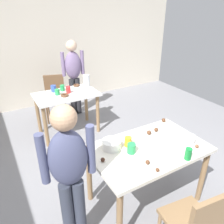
# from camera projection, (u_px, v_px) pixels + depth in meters

# --- Properties ---
(ground_plane) EXTENTS (6.40, 6.40, 0.00)m
(ground_plane) POSITION_uv_depth(u_px,v_px,m) (131.00, 187.00, 2.84)
(ground_plane) COLOR gray
(wall_back) EXTENTS (6.40, 0.10, 2.60)m
(wall_back) POSITION_uv_depth(u_px,v_px,m) (48.00, 45.00, 4.75)
(wall_back) COLOR beige
(wall_back) RESTS_ON ground_plane
(dining_table_near) EXTENTS (1.23, 0.77, 0.75)m
(dining_table_near) POSITION_uv_depth(u_px,v_px,m) (148.00, 155.00, 2.39)
(dining_table_near) COLOR silver
(dining_table_near) RESTS_ON ground_plane
(dining_table_far) EXTENTS (1.04, 0.62, 0.75)m
(dining_table_far) POSITION_uv_depth(u_px,v_px,m) (67.00, 100.00, 3.79)
(dining_table_far) COLOR white
(dining_table_far) RESTS_ON ground_plane
(chair_near_table) EXTENTS (0.45, 0.45, 0.87)m
(chair_near_table) POSITION_uv_depth(u_px,v_px,m) (196.00, 222.00, 1.83)
(chair_near_table) COLOR olive
(chair_near_table) RESTS_ON ground_plane
(chair_far_table) EXTENTS (0.51, 0.51, 0.87)m
(chair_far_table) POSITION_uv_depth(u_px,v_px,m) (55.00, 95.00, 4.35)
(chair_far_table) COLOR brown
(chair_far_table) RESTS_ON ground_plane
(person_girl_near) EXTENTS (0.46, 0.26, 1.48)m
(person_girl_near) POSITION_uv_depth(u_px,v_px,m) (69.00, 171.00, 1.82)
(person_girl_near) COLOR #383D4C
(person_girl_near) RESTS_ON ground_plane
(person_adult_far) EXTENTS (0.45, 0.23, 1.51)m
(person_adult_far) POSITION_uv_depth(u_px,v_px,m) (74.00, 72.00, 4.35)
(person_adult_far) COLOR #28282D
(person_adult_far) RESTS_ON ground_plane
(mixing_bowl) EXTENTS (0.20, 0.20, 0.09)m
(mixing_bowl) POSITION_uv_depth(u_px,v_px,m) (112.00, 144.00, 2.32)
(mixing_bowl) COLOR white
(mixing_bowl) RESTS_ON dining_table_near
(soda_can) EXTENTS (0.07, 0.07, 0.12)m
(soda_can) POSITION_uv_depth(u_px,v_px,m) (188.00, 154.00, 2.14)
(soda_can) COLOR #198438
(soda_can) RESTS_ON dining_table_near
(fork_near) EXTENTS (0.17, 0.02, 0.01)m
(fork_near) POSITION_uv_depth(u_px,v_px,m) (164.00, 138.00, 2.50)
(fork_near) COLOR silver
(fork_near) RESTS_ON dining_table_near
(cup_near_0) EXTENTS (0.09, 0.09, 0.10)m
(cup_near_0) POSITION_uv_depth(u_px,v_px,m) (131.00, 148.00, 2.24)
(cup_near_0) COLOR green
(cup_near_0) RESTS_ON dining_table_near
(cup_near_1) EXTENTS (0.09, 0.09, 0.12)m
(cup_near_1) POSITION_uv_depth(u_px,v_px,m) (191.00, 140.00, 2.37)
(cup_near_1) COLOR white
(cup_near_1) RESTS_ON dining_table_near
(cup_near_2) EXTENTS (0.07, 0.07, 0.11)m
(cup_near_2) POSITION_uv_depth(u_px,v_px,m) (128.00, 142.00, 2.34)
(cup_near_2) COLOR yellow
(cup_near_2) RESTS_ON dining_table_near
(cake_ball_0) EXTENTS (0.05, 0.05, 0.05)m
(cake_ball_0) POSITION_uv_depth(u_px,v_px,m) (164.00, 120.00, 2.83)
(cake_ball_0) COLOR brown
(cake_ball_0) RESTS_ON dining_table_near
(cake_ball_1) EXTENTS (0.05, 0.05, 0.05)m
(cake_ball_1) POSITION_uv_depth(u_px,v_px,m) (87.00, 148.00, 2.30)
(cake_ball_1) COLOR brown
(cake_ball_1) RESTS_ON dining_table_near
(cake_ball_2) EXTENTS (0.05, 0.05, 0.05)m
(cake_ball_2) POSITION_uv_depth(u_px,v_px,m) (149.00, 133.00, 2.56)
(cake_ball_2) COLOR brown
(cake_ball_2) RESTS_ON dining_table_near
(cake_ball_3) EXTENTS (0.04, 0.04, 0.04)m
(cake_ball_3) POSITION_uv_depth(u_px,v_px,m) (148.00, 162.00, 2.09)
(cake_ball_3) COLOR brown
(cake_ball_3) RESTS_ON dining_table_near
(cake_ball_4) EXTENTS (0.04, 0.04, 0.04)m
(cake_ball_4) POSITION_uv_depth(u_px,v_px,m) (103.00, 160.00, 2.13)
(cake_ball_4) COLOR #3D2319
(cake_ball_4) RESTS_ON dining_table_near
(cake_ball_5) EXTENTS (0.04, 0.04, 0.04)m
(cake_ball_5) POSITION_uv_depth(u_px,v_px,m) (157.00, 170.00, 2.00)
(cake_ball_5) COLOR brown
(cake_ball_5) RESTS_ON dining_table_near
(cake_ball_6) EXTENTS (0.04, 0.04, 0.04)m
(cake_ball_6) POSITION_uv_depth(u_px,v_px,m) (197.00, 146.00, 2.33)
(cake_ball_6) COLOR brown
(cake_ball_6) RESTS_ON dining_table_near
(cake_ball_7) EXTENTS (0.05, 0.05, 0.05)m
(cake_ball_7) POSITION_uv_depth(u_px,v_px,m) (156.00, 130.00, 2.62)
(cake_ball_7) COLOR brown
(cake_ball_7) RESTS_ON dining_table_near
(pitcher_far) EXTENTS (0.12, 0.12, 0.22)m
(pitcher_far) POSITION_uv_depth(u_px,v_px,m) (86.00, 81.00, 4.00)
(pitcher_far) COLOR white
(pitcher_far) RESTS_ON dining_table_far
(cup_far_0) EXTENTS (0.08, 0.08, 0.10)m
(cup_far_0) POSITION_uv_depth(u_px,v_px,m) (57.00, 92.00, 3.65)
(cup_far_0) COLOR green
(cup_far_0) RESTS_ON dining_table_far
(cup_far_1) EXTENTS (0.08, 0.08, 0.12)m
(cup_far_1) POSITION_uv_depth(u_px,v_px,m) (68.00, 90.00, 3.73)
(cup_far_1) COLOR red
(cup_far_1) RESTS_ON dining_table_far
(cup_far_2) EXTENTS (0.08, 0.08, 0.10)m
(cup_far_2) POSITION_uv_depth(u_px,v_px,m) (62.00, 88.00, 3.82)
(cup_far_2) COLOR green
(cup_far_2) RESTS_ON dining_table_far
(cup_far_3) EXTENTS (0.09, 0.09, 0.11)m
(cup_far_3) POSITION_uv_depth(u_px,v_px,m) (54.00, 89.00, 3.78)
(cup_far_3) COLOR #3351B2
(cup_far_3) RESTS_ON dining_table_far
(donut_far_0) EXTENTS (0.12, 0.12, 0.03)m
(donut_far_0) POSITION_uv_depth(u_px,v_px,m) (76.00, 85.00, 4.05)
(donut_far_0) COLOR brown
(donut_far_0) RESTS_ON dining_table_far
(donut_far_1) EXTENTS (0.13, 0.13, 0.04)m
(donut_far_1) POSITION_uv_depth(u_px,v_px,m) (65.00, 95.00, 3.61)
(donut_far_1) COLOR brown
(donut_far_1) RESTS_ON dining_table_far
(donut_far_2) EXTENTS (0.14, 0.14, 0.04)m
(donut_far_2) POSITION_uv_depth(u_px,v_px,m) (88.00, 92.00, 3.72)
(donut_far_2) COLOR white
(donut_far_2) RESTS_ON dining_table_far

